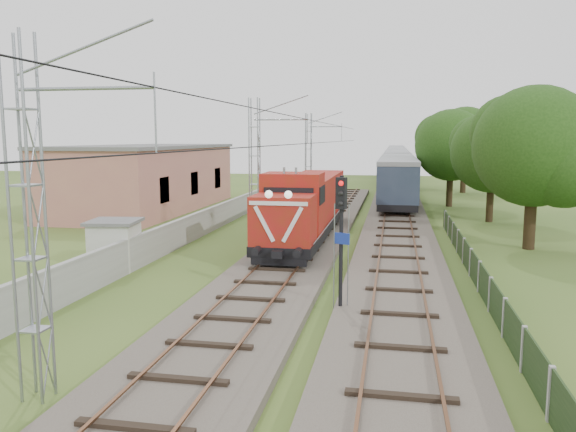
% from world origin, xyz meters
% --- Properties ---
extents(ground, '(140.00, 140.00, 0.00)m').
position_xyz_m(ground, '(0.00, 0.00, 0.00)').
color(ground, '#3D5821').
rests_on(ground, ground).
extents(track_main, '(4.20, 70.00, 0.45)m').
position_xyz_m(track_main, '(0.00, 7.00, 0.18)').
color(track_main, '#6B6054').
rests_on(track_main, ground).
extents(track_side, '(4.20, 80.00, 0.45)m').
position_xyz_m(track_side, '(5.00, 20.00, 0.18)').
color(track_side, '#6B6054').
rests_on(track_side, ground).
extents(catenary, '(3.31, 70.00, 8.00)m').
position_xyz_m(catenary, '(-2.95, 12.00, 4.05)').
color(catenary, gray).
rests_on(catenary, ground).
extents(boundary_wall, '(0.25, 40.00, 1.50)m').
position_xyz_m(boundary_wall, '(-6.50, 12.00, 0.75)').
color(boundary_wall, '#9E9E99').
rests_on(boundary_wall, ground).
extents(station_building, '(8.40, 20.40, 5.22)m').
position_xyz_m(station_building, '(-15.00, 24.00, 2.63)').
color(station_building, '#B37560').
rests_on(station_building, ground).
extents(fence, '(0.12, 32.00, 1.20)m').
position_xyz_m(fence, '(8.00, 3.00, 0.60)').
color(fence, black).
rests_on(fence, ground).
extents(locomotive, '(2.78, 15.87, 4.03)m').
position_xyz_m(locomotive, '(0.00, 11.83, 2.11)').
color(locomotive, black).
rests_on(locomotive, ground).
extents(coach_rake, '(3.03, 90.29, 3.50)m').
position_xyz_m(coach_rake, '(5.00, 66.06, 2.51)').
color(coach_rake, black).
rests_on(coach_rake, ground).
extents(signal_post, '(0.49, 0.40, 4.61)m').
position_xyz_m(signal_post, '(3.09, -0.81, 3.16)').
color(signal_post, black).
rests_on(signal_post, ground).
extents(relay_hut, '(2.41, 2.41, 2.20)m').
position_xyz_m(relay_hut, '(-7.40, 3.94, 1.11)').
color(relay_hut, beige).
rests_on(relay_hut, ground).
extents(tree_a, '(6.55, 6.24, 8.49)m').
position_xyz_m(tree_a, '(11.85, 12.18, 5.30)').
color(tree_a, '#352816').
rests_on(tree_a, ground).
extents(tree_b, '(5.94, 5.65, 7.69)m').
position_xyz_m(tree_b, '(11.38, 21.90, 4.80)').
color(tree_b, '#352816').
rests_on(tree_b, ground).
extents(tree_c, '(6.33, 6.03, 8.21)m').
position_xyz_m(tree_c, '(9.46, 30.57, 5.12)').
color(tree_c, '#352816').
rests_on(tree_c, ground).
extents(tree_d, '(7.00, 6.66, 9.07)m').
position_xyz_m(tree_d, '(12.04, 43.37, 5.66)').
color(tree_d, '#352816').
rests_on(tree_d, ground).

